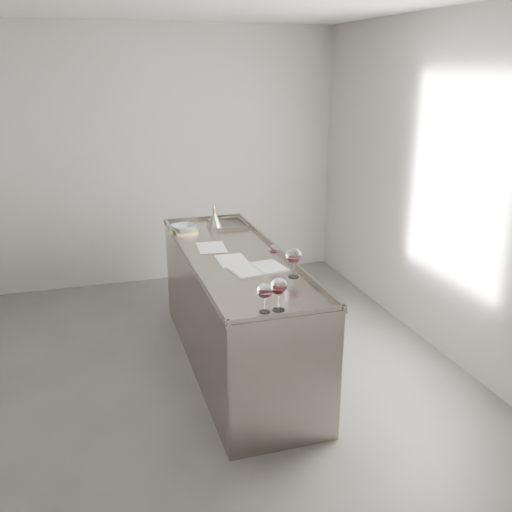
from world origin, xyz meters
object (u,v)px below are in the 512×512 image
object	(u,v)px
wine_glass_right	(294,256)
notebook	(258,269)
wine_glass_small	(273,250)
ceramic_bowl	(184,228)
wine_glass_left	(265,291)
wine_funnel	(214,220)
counter	(236,311)
wine_glass_middle	(279,287)

from	to	relation	value
wine_glass_right	notebook	distance (m)	0.33
wine_glass_small	notebook	size ratio (longest dim) A/B	0.33
wine_glass_small	ceramic_bowl	xyz separation A→B (m)	(-0.50, 1.02, -0.05)
wine_glass_left	wine_funnel	distance (m)	1.99
counter	notebook	xyz separation A→B (m)	(0.08, -0.34, 0.47)
ceramic_bowl	wine_funnel	distance (m)	0.33
wine_glass_left	ceramic_bowl	size ratio (longest dim) A/B	0.90
ceramic_bowl	wine_glass_right	bearing A→B (deg)	-68.18
wine_glass_middle	ceramic_bowl	world-z (taller)	wine_glass_middle
wine_glass_middle	wine_glass_right	distance (m)	0.59
wine_glass_left	wine_glass_small	distance (m)	0.92
wine_glass_small	ceramic_bowl	world-z (taller)	wine_glass_small
wine_glass_right	notebook	xyz separation A→B (m)	(-0.20, 0.22, -0.15)
wine_glass_middle	wine_glass_right	size ratio (longest dim) A/B	0.98
wine_glass_left	counter	bearing A→B (deg)	84.30
counter	wine_glass_left	bearing A→B (deg)	-95.70
wine_glass_middle	counter	bearing A→B (deg)	89.06
wine_glass_right	wine_funnel	xyz separation A→B (m)	(-0.23, 1.47, -0.09)
wine_glass_left	ceramic_bowl	bearing A→B (deg)	94.83
wine_glass_left	wine_glass_middle	world-z (taller)	wine_glass_middle
wine_glass_small	counter	bearing A→B (deg)	135.63
ceramic_bowl	wine_glass_small	bearing A→B (deg)	-63.76
wine_glass_left	wine_funnel	xyz separation A→B (m)	(0.15, 1.98, -0.07)
wine_glass_middle	wine_funnel	size ratio (longest dim) A/B	0.98
wine_glass_middle	wine_glass_small	world-z (taller)	wine_glass_middle
counter	wine_glass_right	xyz separation A→B (m)	(0.27, -0.56, 0.62)
ceramic_bowl	wine_funnel	size ratio (longest dim) A/B	0.96
wine_glass_small	wine_funnel	xyz separation A→B (m)	(-0.19, 1.13, -0.03)
counter	wine_glass_small	distance (m)	0.66
wine_funnel	ceramic_bowl	bearing A→B (deg)	-159.50
ceramic_bowl	wine_funnel	world-z (taller)	wine_funnel
wine_glass_middle	notebook	world-z (taller)	wine_glass_middle
counter	wine_funnel	xyz separation A→B (m)	(0.04, 0.90, 0.53)
wine_glass_middle	wine_glass_small	distance (m)	0.89
wine_funnel	notebook	bearing A→B (deg)	-88.38
wine_glass_right	ceramic_bowl	world-z (taller)	wine_glass_right
notebook	wine_glass_small	bearing A→B (deg)	25.39
wine_glass_left	wine_glass_right	bearing A→B (deg)	53.54
wine_funnel	counter	bearing A→B (deg)	-92.70
wine_glass_right	wine_glass_middle	bearing A→B (deg)	-119.47
counter	wine_glass_right	distance (m)	0.88
counter	wine_glass_middle	xyz separation A→B (m)	(-0.02, -1.08, 0.62)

